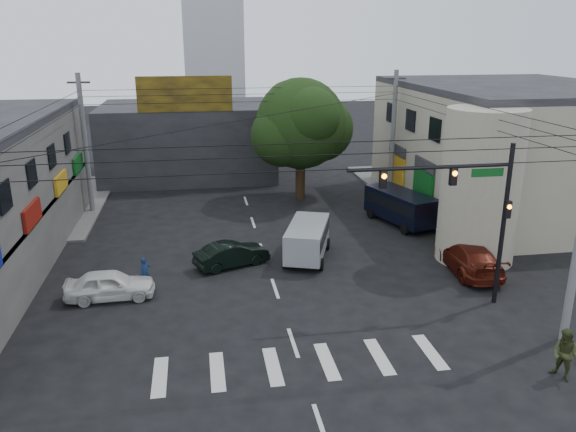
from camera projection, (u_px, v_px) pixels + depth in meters
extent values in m
plane|color=black|center=(281.00, 308.00, 24.64)|extent=(160.00, 160.00, 0.00)
cube|color=#514F4C|center=(472.00, 186.00, 44.32)|extent=(16.00, 16.00, 0.15)
cube|color=gray|center=(512.00, 149.00, 38.42)|extent=(14.00, 18.00, 8.00)
cylinder|color=gray|center=(480.00, 186.00, 28.88)|extent=(4.00, 4.00, 8.00)
cube|color=#232326|center=(188.00, 140.00, 47.53)|extent=(14.00, 10.00, 6.00)
cube|color=olive|center=(185.00, 94.00, 41.62)|extent=(7.00, 0.30, 2.60)
cylinder|color=black|center=(300.00, 169.00, 40.56)|extent=(0.70, 0.70, 4.40)
sphere|color=black|center=(301.00, 124.00, 39.55)|extent=(6.40, 6.40, 6.40)
cylinder|color=black|center=(503.00, 226.00, 24.07)|extent=(0.20, 0.20, 7.20)
cylinder|color=black|center=(431.00, 168.00, 22.70)|extent=(7.00, 0.14, 0.14)
cube|color=black|center=(453.00, 176.00, 22.98)|extent=(0.28, 0.22, 0.75)
cube|color=black|center=(383.00, 179.00, 22.52)|extent=(0.28, 0.22, 0.75)
sphere|color=orange|center=(455.00, 174.00, 22.80)|extent=(0.20, 0.20, 0.20)
sphere|color=orange|center=(384.00, 176.00, 22.34)|extent=(0.20, 0.20, 0.20)
cube|color=#0B4F16|center=(488.00, 173.00, 23.18)|extent=(1.40, 0.06, 0.35)
cylinder|color=#59595B|center=(85.00, 145.00, 36.64)|extent=(0.32, 0.32, 9.20)
cylinder|color=#59595B|center=(393.00, 136.00, 39.89)|extent=(0.32, 0.32, 9.20)
imported|color=black|center=(232.00, 254.00, 28.95)|extent=(4.02, 4.81, 1.28)
imported|color=silver|center=(110.00, 285.00, 25.32)|extent=(1.84, 4.05, 1.35)
imported|color=#4C140A|center=(469.00, 258.00, 28.25)|extent=(2.72, 5.37, 1.48)
imported|color=#132243|center=(145.00, 273.00, 26.29)|extent=(0.91, 0.89, 1.56)
imported|color=#333C1B|center=(565.00, 355.00, 19.27)|extent=(1.45, 1.40, 1.87)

